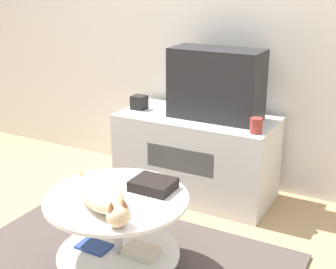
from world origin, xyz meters
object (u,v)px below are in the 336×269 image
at_px(speaker, 139,102).
at_px(dvd_box, 153,185).
at_px(cat, 102,194).
at_px(tv, 216,84).

bearing_deg(speaker, dvd_box, -54.74).
xyz_separation_m(dvd_box, cat, (-0.12, -0.27, 0.04)).
bearing_deg(dvd_box, cat, -114.61).
relative_size(tv, cat, 1.15).
bearing_deg(cat, tv, 122.36).
height_order(tv, dvd_box, tv).
bearing_deg(tv, speaker, -174.32).
height_order(tv, cat, tv).
height_order(tv, speaker, tv).
distance_m(tv, cat, 1.24).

